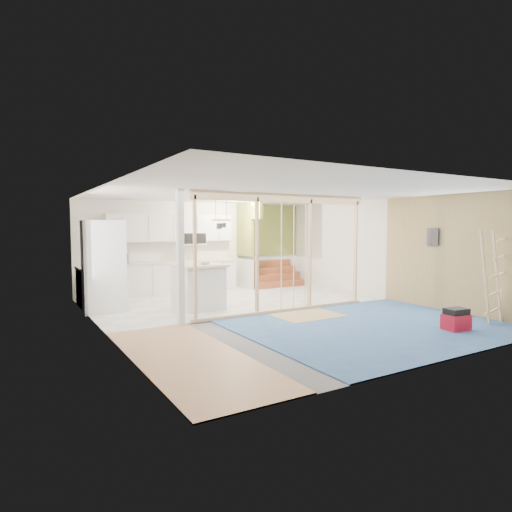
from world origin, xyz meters
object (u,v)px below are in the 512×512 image
island (198,287)px  fridge (104,266)px  ladder (493,277)px  toolbox (456,320)px

island → fridge: bearing=153.0°
island → ladder: (4.28, -4.30, 0.41)m
fridge → toolbox: size_ratio=4.30×
island → toolbox: size_ratio=2.35×
fridge → ladder: bearing=-35.5°
island → toolbox: (3.21, -4.27, -0.32)m
fridge → ladder: size_ratio=1.12×
fridge → toolbox: fridge is taller
toolbox → ladder: bearing=5.9°
island → ladder: size_ratio=0.61×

